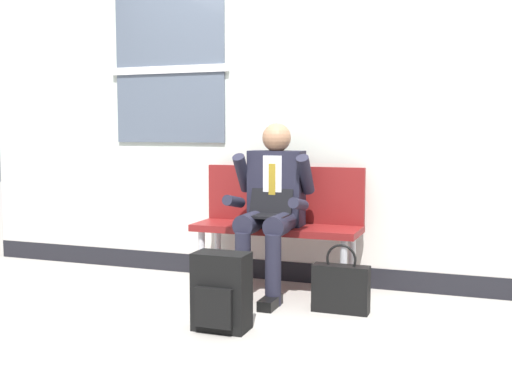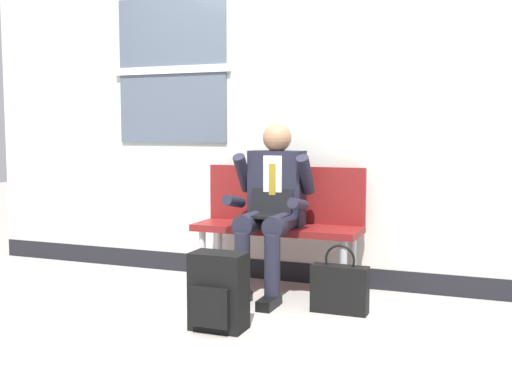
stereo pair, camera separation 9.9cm
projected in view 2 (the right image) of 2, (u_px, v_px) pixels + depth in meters
ground_plane at (234, 301)px, 4.32m from camera, size 18.00×18.00×0.00m
station_wall at (270, 100)px, 4.87m from camera, size 5.27×0.17×2.86m
bench_with_person at (280, 217)px, 4.64m from camera, size 1.24×0.42×0.92m
person_seated at (271, 204)px, 4.44m from camera, size 0.57×0.70×1.24m
backpack at (218, 292)px, 3.68m from camera, size 0.33×0.23×0.47m
handbag at (340, 288)px, 4.03m from camera, size 0.37×0.12×0.45m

